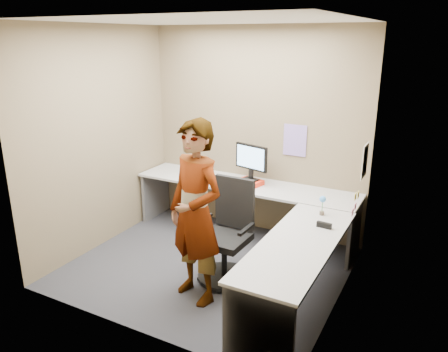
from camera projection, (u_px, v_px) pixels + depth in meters
The scene contains 21 objects.
ground at pixel (207, 267), 5.07m from camera, with size 3.00×3.00×0.00m, color #28292E.
wall_back at pixel (256, 132), 5.75m from camera, with size 3.00×3.00×0.00m, color brown.
wall_right at pixel (347, 174), 3.98m from camera, with size 2.70×2.70×0.00m, color brown.
wall_left at pixel (100, 140), 5.33m from camera, with size 2.70×2.70×0.00m, color brown.
ceiling at pixel (204, 20), 4.24m from camera, with size 3.00×3.00×0.00m, color white.
desk at pixel (256, 215), 5.02m from camera, with size 2.98×2.58×0.73m.
paper_ream at pixel (250, 182), 5.62m from camera, with size 0.30×0.22×0.06m, color red.
monitor at pixel (251, 159), 5.54m from camera, with size 0.48×0.19×0.46m.
laptop at pixel (198, 174), 5.89m from camera, with size 0.35×0.31×0.22m.
trackball_mouse at pixel (201, 175), 5.91m from camera, with size 0.12×0.08×0.07m.
origami at pixel (221, 181), 5.67m from camera, with size 0.10×0.10×0.06m, color white.
stapler at pixel (324, 225), 4.35m from camera, with size 0.15×0.04×0.06m, color black.
flower at pixel (323, 202), 4.62m from camera, with size 0.07×0.07×0.22m.
calendar_purple at pixel (295, 140), 5.51m from camera, with size 0.30×0.01×0.40m, color #846BB7.
calendar_white at pixel (365, 161), 4.77m from camera, with size 0.01×0.28×0.38m, color white.
sticky_note_a at pixel (355, 197), 4.57m from camera, with size 0.01×0.07×0.07m, color #F2E059.
sticky_note_b at pixel (355, 207), 4.65m from camera, with size 0.01×0.07×0.07m, color pink.
sticky_note_c at pixel (353, 212), 4.56m from camera, with size 0.01×0.07×0.07m, color pink.
sticky_note_d at pixel (358, 195), 4.71m from camera, with size 0.01×0.07×0.07m, color #F2E059.
office_chair at pixel (227, 240), 4.71m from camera, with size 0.58×0.58×1.10m.
person at pixel (196, 213), 4.22m from camera, with size 0.67×0.44×1.84m, color #999399.
Camera 1 is at (2.29, -3.88, 2.55)m, focal length 35.00 mm.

